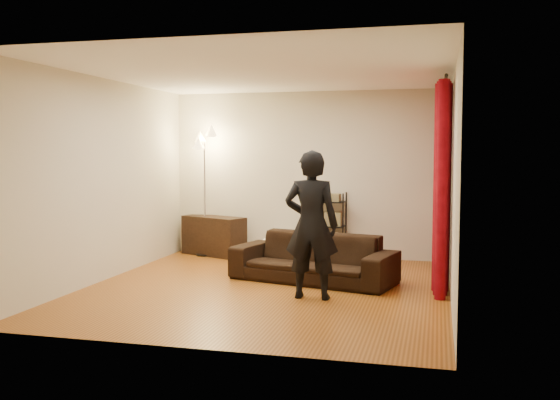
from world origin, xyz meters
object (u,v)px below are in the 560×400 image
(person, at_px, (311,225))
(wire_shelf, at_px, (329,226))
(media_cabinet, at_px, (214,236))
(storage_boxes, at_px, (276,248))
(sofa, at_px, (313,258))
(floor_lamp, at_px, (205,193))

(person, relative_size, wire_shelf, 1.62)
(media_cabinet, xyz_separation_m, storage_boxes, (1.08, -0.03, -0.16))
(sofa, relative_size, media_cabinet, 1.95)
(sofa, xyz_separation_m, person, (0.16, -0.94, 0.56))
(wire_shelf, bearing_deg, person, -100.69)
(storage_boxes, bearing_deg, wire_shelf, 5.56)
(media_cabinet, bearing_deg, floor_lamp, -129.15)
(person, xyz_separation_m, storage_boxes, (-1.10, 2.58, -0.71))
(wire_shelf, bearing_deg, media_cabinet, 165.56)
(person, relative_size, storage_boxes, 4.51)
(media_cabinet, bearing_deg, wire_shelf, 24.36)
(sofa, distance_m, media_cabinet, 2.62)
(storage_boxes, bearing_deg, sofa, -60.21)
(wire_shelf, height_order, floor_lamp, floor_lamp)
(sofa, xyz_separation_m, media_cabinet, (-2.02, 1.67, 0.01))
(media_cabinet, bearing_deg, storage_boxes, 21.11)
(person, distance_m, storage_boxes, 2.90)
(sofa, height_order, storage_boxes, sofa)
(sofa, bearing_deg, storage_boxes, 133.79)
(sofa, bearing_deg, wire_shelf, 106.66)
(sofa, xyz_separation_m, wire_shelf, (-0.08, 1.72, 0.22))
(sofa, relative_size, person, 1.24)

